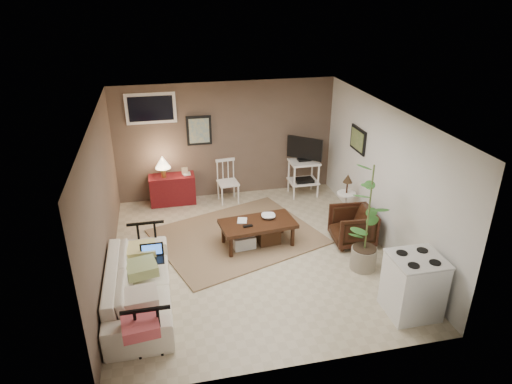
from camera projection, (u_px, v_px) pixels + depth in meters
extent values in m
plane|color=#C1B293|center=(252.00, 254.00, 7.64)|extent=(5.00, 5.00, 0.00)
cube|color=black|center=(199.00, 131.00, 9.12)|extent=(0.50, 0.03, 0.60)
cube|color=black|center=(358.00, 140.00, 8.37)|extent=(0.03, 0.60, 0.45)
cube|color=white|center=(151.00, 108.00, 8.73)|extent=(0.96, 0.03, 0.60)
cube|color=#8B7351|center=(237.00, 236.00, 8.15)|extent=(3.24, 2.91, 0.03)
cube|color=#311A0D|center=(258.00, 224.00, 7.74)|extent=(1.32, 0.78, 0.06)
cylinder|color=#311A0D|center=(231.00, 247.00, 7.47)|extent=(0.07, 0.07, 0.40)
cylinder|color=#311A0D|center=(293.00, 237.00, 7.78)|extent=(0.07, 0.07, 0.40)
cylinder|color=#311A0D|center=(223.00, 233.00, 7.88)|extent=(0.07, 0.07, 0.40)
cylinder|color=#311A0D|center=(282.00, 224.00, 8.20)|extent=(0.07, 0.07, 0.40)
cube|color=black|center=(248.00, 226.00, 7.57)|extent=(0.16, 0.07, 0.02)
cube|color=#4B271A|center=(268.00, 236.00, 7.91)|extent=(0.40, 0.35, 0.27)
cube|color=silver|center=(243.00, 241.00, 7.79)|extent=(0.40, 0.35, 0.23)
imported|color=silver|center=(138.00, 279.00, 6.30)|extent=(0.64, 2.18, 0.85)
cube|color=black|center=(153.00, 260.00, 6.59)|extent=(0.33, 0.23, 0.02)
cube|color=black|center=(152.00, 249.00, 6.65)|extent=(0.33, 0.02, 0.21)
cube|color=blue|center=(152.00, 250.00, 6.64)|extent=(0.28, 0.00, 0.17)
cube|color=maroon|center=(173.00, 189.00, 9.31)|extent=(0.91, 0.40, 0.60)
cylinder|color=#B59645|center=(163.00, 172.00, 9.07)|extent=(0.10, 0.10, 0.20)
cone|color=#FFE8B7|center=(163.00, 162.00, 8.98)|extent=(0.30, 0.30, 0.24)
cube|color=tan|center=(185.00, 171.00, 9.22)|extent=(0.12, 0.02, 0.15)
cube|color=white|center=(228.00, 183.00, 9.32)|extent=(0.43, 0.43, 0.04)
cylinder|color=white|center=(222.00, 197.00, 9.22)|extent=(0.03, 0.03, 0.40)
cylinder|color=white|center=(238.00, 195.00, 9.31)|extent=(0.03, 0.03, 0.40)
cylinder|color=white|center=(218.00, 190.00, 9.51)|extent=(0.03, 0.03, 0.40)
cylinder|color=white|center=(234.00, 188.00, 9.61)|extent=(0.03, 0.03, 0.40)
cube|color=white|center=(225.00, 160.00, 9.30)|extent=(0.40, 0.08, 0.06)
cube|color=white|center=(304.00, 162.00, 9.50)|extent=(0.60, 0.49, 0.04)
cube|color=white|center=(303.00, 181.00, 9.68)|extent=(0.60, 0.49, 0.03)
cylinder|color=white|center=(294.00, 183.00, 9.42)|extent=(0.04, 0.04, 0.76)
cylinder|color=white|center=(318.00, 181.00, 9.52)|extent=(0.04, 0.04, 0.76)
cylinder|color=white|center=(289.00, 175.00, 9.79)|extent=(0.04, 0.04, 0.76)
cylinder|color=white|center=(312.00, 173.00, 9.89)|extent=(0.04, 0.04, 0.76)
cube|color=black|center=(304.00, 160.00, 9.48)|extent=(0.27, 0.15, 0.03)
cube|color=black|center=(305.00, 148.00, 9.38)|extent=(0.62, 0.53, 0.46)
cube|color=tan|center=(305.00, 148.00, 9.38)|extent=(0.51, 0.42, 0.37)
cube|color=black|center=(304.00, 181.00, 9.63)|extent=(0.38, 0.27, 0.11)
cylinder|color=white|center=(344.00, 219.00, 8.75)|extent=(0.25, 0.25, 0.03)
cylinder|color=white|center=(345.00, 207.00, 8.64)|extent=(0.05, 0.05, 0.53)
cylinder|color=white|center=(346.00, 194.00, 8.52)|extent=(0.35, 0.35, 0.03)
cylinder|color=#33170E|center=(347.00, 187.00, 8.47)|extent=(0.03, 0.03, 0.23)
cone|color=#352415|center=(348.00, 178.00, 8.39)|extent=(0.18, 0.18, 0.16)
imported|color=#33170E|center=(353.00, 225.00, 7.85)|extent=(0.68, 0.72, 0.70)
cylinder|color=gray|center=(363.00, 258.00, 7.21)|extent=(0.40, 0.40, 0.36)
cylinder|color=#4C602D|center=(369.00, 208.00, 6.84)|extent=(0.03, 0.03, 1.40)
cube|color=white|center=(413.00, 286.00, 6.14)|extent=(0.66, 0.61, 0.85)
cube|color=silver|center=(418.00, 259.00, 5.96)|extent=(0.68, 0.63, 0.03)
cylinder|color=black|center=(414.00, 265.00, 5.79)|extent=(0.15, 0.15, 0.01)
cylinder|color=black|center=(435.00, 263.00, 5.84)|extent=(0.15, 0.15, 0.01)
cylinder|color=black|center=(402.00, 253.00, 6.05)|extent=(0.15, 0.15, 0.01)
cylinder|color=black|center=(422.00, 250.00, 6.11)|extent=(0.15, 0.15, 0.01)
imported|color=#311A0D|center=(268.00, 212.00, 7.82)|extent=(0.25, 0.10, 0.24)
imported|color=#311A0D|center=(237.00, 215.00, 7.72)|extent=(0.16, 0.06, 0.22)
imported|color=#311A0D|center=(183.00, 170.00, 9.19)|extent=(0.15, 0.02, 0.20)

